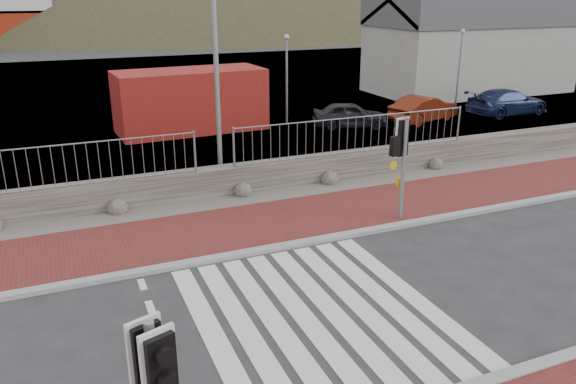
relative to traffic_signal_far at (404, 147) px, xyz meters
name	(u,v)px	position (x,y,z in m)	size (l,w,h in m)	color
ground	(317,313)	(-4.14, -3.42, -2.09)	(220.00, 220.00, 0.00)	#28282B
sidewalk_far	(244,228)	(-4.14, 1.08, -2.05)	(40.00, 3.00, 0.08)	maroon
kerb_far	(264,250)	(-4.14, -0.42, -2.04)	(40.00, 0.25, 0.12)	gray
zebra_crossing	(317,313)	(-4.14, -3.42, -2.08)	(4.62, 5.60, 0.01)	silver
gravel_strip	(223,203)	(-4.14, 3.08, -2.06)	(40.00, 1.50, 0.06)	#59544C
stone_wall	(215,182)	(-4.14, 3.88, -1.64)	(40.00, 0.60, 0.90)	#423C37
railing	(214,140)	(-4.14, 3.73, -0.27)	(18.07, 0.07, 1.22)	gray
quay	(125,92)	(-4.14, 24.48, -2.09)	(120.00, 40.00, 0.50)	#4C4C4F
water	(85,45)	(-4.14, 59.48, -2.09)	(220.00, 50.00, 0.05)	#3F4C54
harbor_building	(471,43)	(15.86, 16.48, 0.84)	(12.20, 6.20, 5.80)	#9E9E99
hills_backdrop	(131,168)	(2.61, 84.48, -25.14)	(254.00, 90.00, 100.00)	#2F341F
traffic_signal_far	(404,147)	(0.00, 0.00, 0.00)	(0.70, 0.31, 2.89)	gray
streetlight	(220,27)	(-3.56, 4.65, 2.89)	(1.87, 0.50, 8.85)	gray
shipping_container	(191,101)	(-2.70, 12.74, -0.73)	(6.51, 2.71, 2.71)	#982810
car_a	(350,115)	(4.19, 10.45, -1.50)	(1.39, 3.45, 1.18)	black
car_b	(424,109)	(8.04, 10.13, -1.46)	(1.34, 3.83, 1.26)	#621D0E
car_c	(507,102)	(12.97, 9.85, -1.44)	(1.83, 4.50, 1.30)	#151E42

